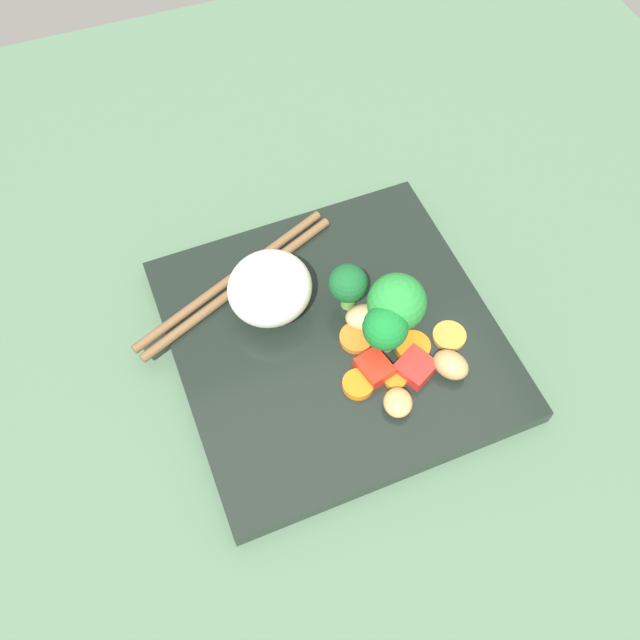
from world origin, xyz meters
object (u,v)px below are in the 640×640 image
Objects in this scene: square_plate at (334,338)px; carrot_slice_4 at (389,299)px; broccoli_floret_1 at (397,303)px; rice_mound at (270,288)px; chopstick_pair at (236,282)px.

square_plate is 11.12× the size of carrot_slice_4.
broccoli_floret_1 reaches higher than square_plate.
rice_mound reaches higher than carrot_slice_4.
rice_mound and broccoli_floret_1 have the same top height.
rice_mound is 5.08cm from chopstick_pair.
chopstick_pair is (-8.27, -6.90, 1.34)cm from square_plate.
chopstick_pair is (-3.59, -2.40, -2.67)cm from rice_mound.
rice_mound is at bearing -119.36° from broccoli_floret_1.
broccoli_floret_1 is at bearing -14.49° from carrot_slice_4.
rice_mound is 11.38cm from carrot_slice_4.
square_plate is 1.32× the size of chopstick_pair.
rice_mound is at bearing -136.18° from square_plate.
carrot_slice_4 is at bearing 129.37° from chopstick_pair.
chopstick_pair is at bearing -140.18° from square_plate.
rice_mound is at bearing 100.36° from chopstick_pair.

